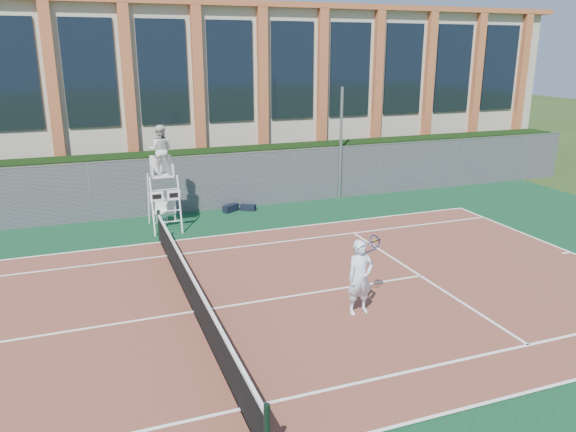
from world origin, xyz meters
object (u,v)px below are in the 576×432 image
object	(u,v)px
steel_pole	(341,144)
tennis_player	(360,277)
umpire_chair	(161,153)
plastic_chair	(161,209)

from	to	relation	value
steel_pole	tennis_player	world-z (taller)	steel_pole
umpire_chair	plastic_chair	xyz separation A→B (m)	(-0.05, 0.56, -2.13)
steel_pole	plastic_chair	size ratio (longest dim) A/B	4.78
plastic_chair	tennis_player	xyz separation A→B (m)	(3.38, -9.04, 0.36)
steel_pole	umpire_chair	distance (m)	7.84
steel_pole	plastic_chair	bearing A→B (deg)	-171.93
steel_pole	tennis_player	xyz separation A→B (m)	(-4.32, -10.13, -1.40)
steel_pole	plastic_chair	distance (m)	7.98
tennis_player	plastic_chair	bearing A→B (deg)	110.50
steel_pole	tennis_player	distance (m)	11.11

